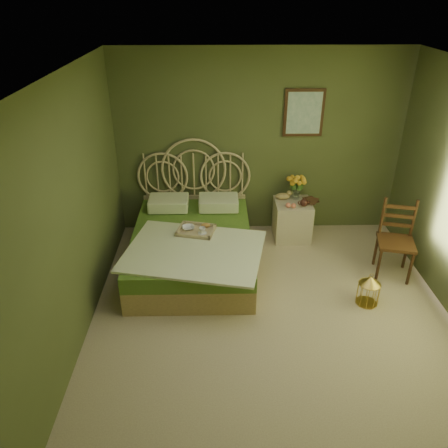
{
  "coord_description": "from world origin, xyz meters",
  "views": [
    {
      "loc": [
        -0.62,
        -3.62,
        3.25
      ],
      "look_at": [
        -0.52,
        1.0,
        0.73
      ],
      "focal_mm": 35.0,
      "sensor_mm": 36.0,
      "label": 1
    }
  ],
  "objects_px": {
    "bed": "(193,243)",
    "nightstand": "(293,215)",
    "chair": "(395,234)",
    "birdcage": "(368,290)"
  },
  "relations": [
    {
      "from": "chair",
      "to": "birdcage",
      "type": "height_order",
      "value": "chair"
    },
    {
      "from": "chair",
      "to": "birdcage",
      "type": "xyz_separation_m",
      "value": [
        -0.48,
        -0.66,
        -0.36
      ]
    },
    {
      "from": "bed",
      "to": "birdcage",
      "type": "distance_m",
      "value": 2.23
    },
    {
      "from": "bed",
      "to": "nightstand",
      "type": "distance_m",
      "value": 1.57
    },
    {
      "from": "nightstand",
      "to": "birdcage",
      "type": "xyz_separation_m",
      "value": [
        0.64,
        -1.56,
        -0.17
      ]
    },
    {
      "from": "bed",
      "to": "nightstand",
      "type": "bearing_deg",
      "value": 25.7
    },
    {
      "from": "bed",
      "to": "birdcage",
      "type": "relative_size",
      "value": 6.07
    },
    {
      "from": "chair",
      "to": "bed",
      "type": "bearing_deg",
      "value": -171.73
    },
    {
      "from": "bed",
      "to": "chair",
      "type": "height_order",
      "value": "bed"
    },
    {
      "from": "bed",
      "to": "chair",
      "type": "xyz_separation_m",
      "value": [
        2.53,
        -0.22,
        0.24
      ]
    }
  ]
}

